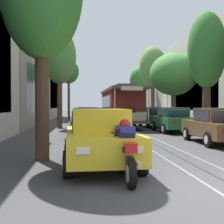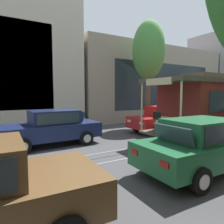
{
  "view_description": "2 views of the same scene",
  "coord_description": "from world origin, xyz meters",
  "px_view_note": "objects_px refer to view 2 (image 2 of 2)",
  "views": [
    {
      "loc": [
        -3.14,
        -5.45,
        1.66
      ],
      "look_at": [
        -0.41,
        21.6,
        1.13
      ],
      "focal_mm": 48.07,
      "sensor_mm": 36.0,
      "label": 1
    },
    {
      "loc": [
        6.34,
        7.87,
        2.31
      ],
      "look_at": [
        -2.19,
        12.8,
        1.43
      ],
      "focal_mm": 32.24,
      "sensor_mm": 36.0,
      "label": 2
    }
  ],
  "objects_px": {
    "parked_car_teal_fourth_left": "(221,114)",
    "street_tree_kerb_left_second": "(148,52)",
    "parked_car_green_mid_right": "(203,145)",
    "parked_car_red_mid_left": "(163,119)",
    "cable_car_trolley": "(223,106)",
    "parked_car_navy_second_left": "(52,127)"
  },
  "relations": [
    {
      "from": "parked_car_green_mid_right",
      "to": "street_tree_kerb_left_second",
      "type": "distance_m",
      "value": 9.55
    },
    {
      "from": "street_tree_kerb_left_second",
      "to": "parked_car_green_mid_right",
      "type": "bearing_deg",
      "value": -28.74
    },
    {
      "from": "parked_car_green_mid_right",
      "to": "street_tree_kerb_left_second",
      "type": "bearing_deg",
      "value": 151.26
    },
    {
      "from": "parked_car_teal_fourth_left",
      "to": "cable_car_trolley",
      "type": "height_order",
      "value": "cable_car_trolley"
    },
    {
      "from": "parked_car_red_mid_left",
      "to": "cable_car_trolley",
      "type": "distance_m",
      "value": 3.31
    },
    {
      "from": "parked_car_teal_fourth_left",
      "to": "parked_car_green_mid_right",
      "type": "distance_m",
      "value": 10.91
    },
    {
      "from": "parked_car_red_mid_left",
      "to": "parked_car_teal_fourth_left",
      "type": "relative_size",
      "value": 1.0
    },
    {
      "from": "parked_car_navy_second_left",
      "to": "cable_car_trolley",
      "type": "relative_size",
      "value": 0.48
    },
    {
      "from": "parked_car_teal_fourth_left",
      "to": "street_tree_kerb_left_second",
      "type": "xyz_separation_m",
      "value": [
        -2.09,
        -5.47,
        4.47
      ]
    },
    {
      "from": "parked_car_red_mid_left",
      "to": "parked_car_green_mid_right",
      "type": "relative_size",
      "value": 1.0
    },
    {
      "from": "parked_car_teal_fourth_left",
      "to": "cable_car_trolley",
      "type": "relative_size",
      "value": 0.48
    },
    {
      "from": "parked_car_green_mid_right",
      "to": "street_tree_kerb_left_second",
      "type": "relative_size",
      "value": 0.59
    },
    {
      "from": "parked_car_green_mid_right",
      "to": "parked_car_navy_second_left",
      "type": "bearing_deg",
      "value": -149.9
    },
    {
      "from": "parked_car_navy_second_left",
      "to": "street_tree_kerb_left_second",
      "type": "distance_m",
      "value": 8.71
    },
    {
      "from": "parked_car_teal_fourth_left",
      "to": "street_tree_kerb_left_second",
      "type": "height_order",
      "value": "street_tree_kerb_left_second"
    },
    {
      "from": "parked_car_green_mid_right",
      "to": "cable_car_trolley",
      "type": "xyz_separation_m",
      "value": [
        -2.62,
        5.29,
        0.86
      ]
    },
    {
      "from": "parked_car_red_mid_left",
      "to": "parked_car_navy_second_left",
      "type": "bearing_deg",
      "value": -90.99
    },
    {
      "from": "parked_car_navy_second_left",
      "to": "street_tree_kerb_left_second",
      "type": "xyz_separation_m",
      "value": [
        -1.96,
        7.21,
        4.47
      ]
    },
    {
      "from": "parked_car_green_mid_right",
      "to": "street_tree_kerb_left_second",
      "type": "xyz_separation_m",
      "value": [
        -7.4,
        4.06,
        4.47
      ]
    },
    {
      "from": "parked_car_red_mid_left",
      "to": "parked_car_green_mid_right",
      "type": "xyz_separation_m",
      "value": [
        5.32,
        -3.59,
        0.0
      ]
    },
    {
      "from": "parked_car_green_mid_right",
      "to": "parked_car_teal_fourth_left",
      "type": "bearing_deg",
      "value": 119.15
    },
    {
      "from": "parked_car_red_mid_left",
      "to": "parked_car_green_mid_right",
      "type": "distance_m",
      "value": 6.42
    }
  ]
}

